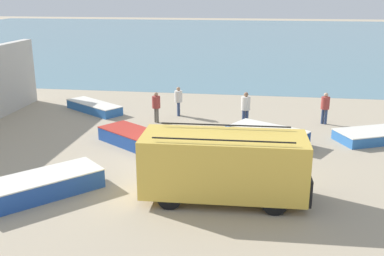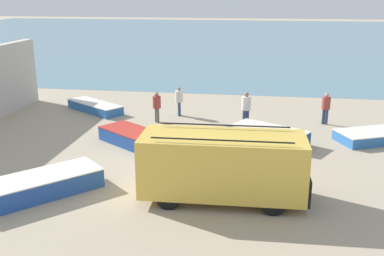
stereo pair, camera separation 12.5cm
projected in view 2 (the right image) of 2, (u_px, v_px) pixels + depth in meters
name	position (u px, v px, depth m)	size (l,w,h in m)	color
ground_plane	(184.00, 157.00, 18.70)	(200.00, 200.00, 0.00)	tan
sea_water	(243.00, 37.00, 67.84)	(120.00, 80.00, 0.01)	slate
parked_van	(223.00, 165.00, 14.56)	(5.45, 2.22, 2.35)	gold
fishing_rowboat_0	(138.00, 139.00, 20.00)	(4.89, 3.91, 0.63)	#234CA3
fishing_rowboat_1	(266.00, 135.00, 20.49)	(4.11, 2.99, 0.68)	navy
fishing_rowboat_2	(93.00, 106.00, 25.83)	(4.28, 3.32, 0.51)	#2D66AD
fishing_rowboat_3	(33.00, 187.00, 15.01)	(4.26, 4.42, 0.69)	#234CA3
fishing_rowboat_4	(379.00, 136.00, 20.67)	(4.56, 3.04, 0.49)	#2D66AD
fisherman_0	(246.00, 106.00, 22.68)	(0.46, 0.46, 1.77)	navy
fisherman_1	(157.00, 104.00, 23.35)	(0.43, 0.43, 1.62)	#5B564C
fisherman_2	(179.00, 99.00, 24.63)	(0.42, 0.42, 1.62)	navy
fisherman_3	(326.00, 106.00, 23.04)	(0.43, 0.43, 1.65)	navy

